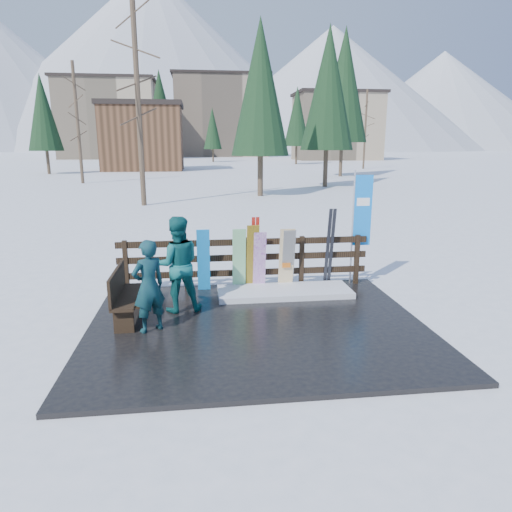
{
  "coord_description": "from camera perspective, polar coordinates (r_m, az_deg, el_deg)",
  "views": [
    {
      "loc": [
        -0.98,
        -7.65,
        3.22
      ],
      "look_at": [
        0.1,
        1.0,
        1.1
      ],
      "focal_mm": 32.0,
      "sensor_mm": 36.0,
      "label": 1
    }
  ],
  "objects": [
    {
      "name": "rental_flag",
      "position": [
        10.65,
        12.89,
        5.04
      ],
      "size": [
        0.45,
        0.04,
        2.6
      ],
      "color": "silver",
      "rests_on": "deck"
    },
    {
      "name": "fence",
      "position": [
        10.2,
        -1.41,
        -0.41
      ],
      "size": [
        5.6,
        0.1,
        1.15
      ],
      "color": "black",
      "rests_on": "deck"
    },
    {
      "name": "person_front",
      "position": [
        7.98,
        -13.26,
        -3.69
      ],
      "size": [
        0.71,
        0.65,
        1.62
      ],
      "primitive_type": "imported",
      "rotation": [
        0.0,
        0.0,
        3.72
      ],
      "color": "#114A3F",
      "rests_on": "deck"
    },
    {
      "name": "trees",
      "position": [
        58.12,
        -1.47,
        16.48
      ],
      "size": [
        42.02,
        68.92,
        14.09
      ],
      "color": "#382B1E",
      "rests_on": "ground"
    },
    {
      "name": "bench",
      "position": [
        8.67,
        -16.22,
        -4.52
      ],
      "size": [
        0.41,
        1.5,
        0.97
      ],
      "color": "black",
      "rests_on": "deck"
    },
    {
      "name": "snowboard_3",
      "position": [
        10.02,
        0.44,
        -0.62
      ],
      "size": [
        0.27,
        0.27,
        1.33
      ],
      "primitive_type": "cube",
      "rotation": [
        0.18,
        0.0,
        0.0
      ],
      "color": "white",
      "rests_on": "deck"
    },
    {
      "name": "ski_pair_b",
      "position": [
        10.36,
        9.19,
        1.02
      ],
      "size": [
        0.17,
        0.33,
        1.81
      ],
      "color": "black",
      "rests_on": "deck"
    },
    {
      "name": "snow_patch",
      "position": [
        9.91,
        3.57,
        -4.47
      ],
      "size": [
        2.86,
        1.0,
        0.12
      ],
      "primitive_type": "cube",
      "color": "white",
      "rests_on": "deck"
    },
    {
      "name": "person_back",
      "position": [
        8.84,
        -9.81,
        -1.03
      ],
      "size": [
        0.98,
        0.81,
        1.85
      ],
      "primitive_type": "imported",
      "rotation": [
        0.0,
        0.0,
        3.27
      ],
      "color": "#125B5C",
      "rests_on": "deck"
    },
    {
      "name": "deck",
      "position": [
        8.34,
        0.15,
        -8.74
      ],
      "size": [
        6.0,
        5.0,
        0.08
      ],
      "primitive_type": "cube",
      "color": "black",
      "rests_on": "ground"
    },
    {
      "name": "ski_pair_a",
      "position": [
        10.04,
        -0.13,
        0.34
      ],
      "size": [
        0.17,
        0.25,
        1.65
      ],
      "color": "#B11E15",
      "rests_on": "deck"
    },
    {
      "name": "snowboard_0",
      "position": [
        9.93,
        -6.57,
        -0.56
      ],
      "size": [
        0.27,
        0.39,
        1.43
      ],
      "primitive_type": "cube",
      "rotation": [
        0.25,
        0.0,
        0.0
      ],
      "color": "#1593F3",
      "rests_on": "deck"
    },
    {
      "name": "snowboard_1",
      "position": [
        9.97,
        -2.13,
        -0.48
      ],
      "size": [
        0.29,
        0.25,
        1.41
      ],
      "primitive_type": "cube",
      "rotation": [
        0.16,
        0.0,
        0.0
      ],
      "color": "white",
      "rests_on": "deck"
    },
    {
      "name": "ground",
      "position": [
        8.36,
        0.15,
        -8.99
      ],
      "size": [
        700.0,
        700.0,
        0.0
      ],
      "primitive_type": "plane",
      "color": "white",
      "rests_on": "ground"
    },
    {
      "name": "snowboard_5",
      "position": [
        10.11,
        3.82,
        -0.35
      ],
      "size": [
        0.33,
        0.26,
        1.39
      ],
      "primitive_type": "cube",
      "rotation": [
        0.17,
        0.0,
        0.0
      ],
      "color": "white",
      "rests_on": "deck"
    },
    {
      "name": "snowboard_2",
      "position": [
        9.99,
        -0.44,
        -0.21
      ],
      "size": [
        0.27,
        0.33,
        1.49
      ],
      "primitive_type": "cube",
      "rotation": [
        0.21,
        0.0,
        0.0
      ],
      "color": "yellow",
      "rests_on": "deck"
    },
    {
      "name": "mountains",
      "position": [
        339.46,
        -9.29,
        21.47
      ],
      "size": [
        520.0,
        260.0,
        120.0
      ],
      "color": "white",
      "rests_on": "ground"
    },
    {
      "name": "resort_buildings",
      "position": [
        123.25,
        -6.44,
        16.66
      ],
      "size": [
        73.0,
        87.6,
        22.6
      ],
      "color": "tan",
      "rests_on": "ground"
    },
    {
      "name": "snowboard_4",
      "position": [
        10.12,
        4.06,
        -0.43
      ],
      "size": [
        0.27,
        0.28,
        1.36
      ],
      "primitive_type": "cube",
      "rotation": [
        0.19,
        0.0,
        0.0
      ],
      "color": "black",
      "rests_on": "deck"
    }
  ]
}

